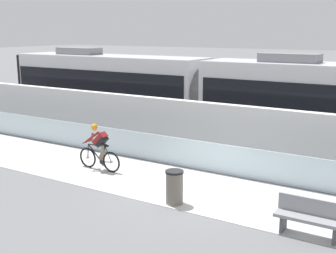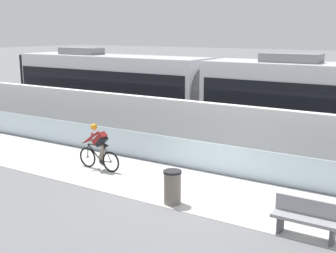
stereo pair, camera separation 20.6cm
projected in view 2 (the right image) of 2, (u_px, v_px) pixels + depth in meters
ground_plane at (193, 190)px, 13.29m from camera, size 200.00×200.00×0.00m
bike_path_deck at (193, 190)px, 13.29m from camera, size 32.00×3.20×0.01m
glass_parapet at (220, 159)px, 14.71m from camera, size 32.00×0.05×1.02m
concrete_barrier_wall at (242, 134)px, 16.08m from camera, size 32.00×0.36×2.05m
tram_rail_near at (265, 146)px, 18.35m from camera, size 32.00×0.08×0.01m
tram_rail_far at (276, 139)px, 19.53m from camera, size 32.00×0.08×0.01m
tram at (207, 93)px, 20.17m from camera, size 22.56×2.54×3.81m
cyclist_on_bike at (99, 148)px, 15.07m from camera, size 1.77×0.58×1.61m
trash_bin at (172, 187)px, 12.14m from camera, size 0.51×0.51×0.96m
bench at (307, 218)px, 10.17m from camera, size 1.60×0.45×0.89m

